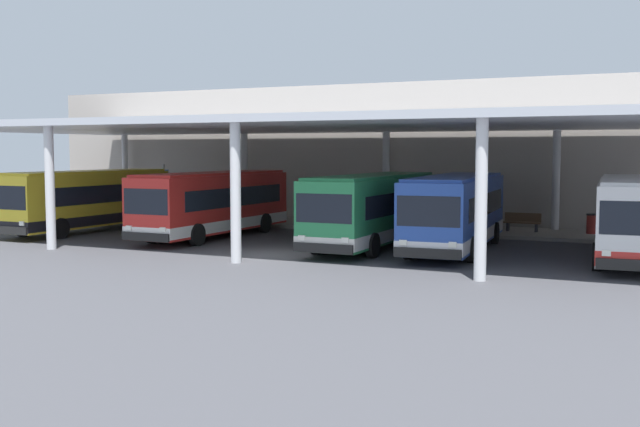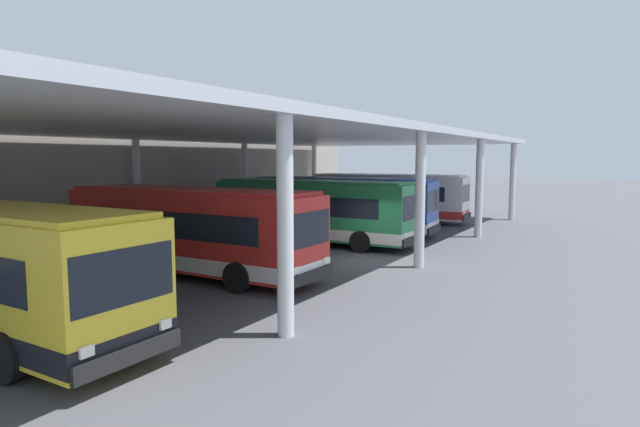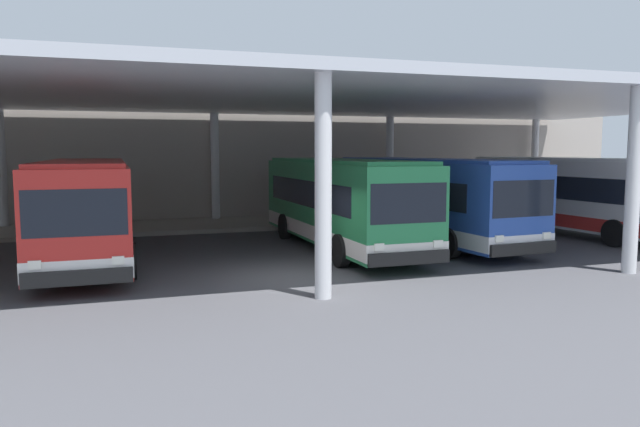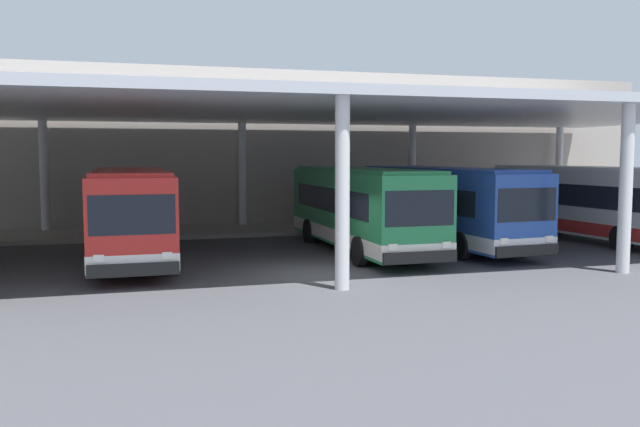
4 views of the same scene
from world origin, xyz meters
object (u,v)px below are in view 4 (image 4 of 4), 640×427
bus_middle_bay (361,208)px  trash_bin (455,211)px  bus_second_bay (131,213)px  bus_departing (586,202)px  bench_waiting (401,214)px  bus_far_bay (443,205)px

bus_middle_bay → trash_bin: bearing=44.1°
bus_second_bay → bus_middle_bay: bearing=-1.3°
bus_departing → bench_waiting: 9.14m
bus_departing → trash_bin: 7.94m
bus_far_bay → trash_bin: bearing=58.9°
bus_middle_bay → trash_bin: (8.25, 8.01, -0.98)m
bench_waiting → trash_bin: trash_bin is taller
bus_middle_bay → bench_waiting: 9.22m
bus_second_bay → bench_waiting: 15.39m
bus_departing → trash_bin: (-2.26, 7.55, -0.98)m
bench_waiting → trash_bin: size_ratio=1.84×
bench_waiting → trash_bin: (3.25, 0.32, 0.01)m
bus_far_bay → trash_bin: size_ratio=10.91×
bus_far_bay → bench_waiting: size_ratio=5.94×
bus_second_bay → bus_middle_bay: size_ratio=1.00×
bench_waiting → bus_second_bay: bearing=-150.8°
bus_far_bay → trash_bin: (4.64, 7.70, -0.98)m
bus_second_bay → bus_departing: (18.91, 0.28, 0.00)m
bus_middle_bay → bus_far_bay: size_ratio=0.99×
trash_bin → bus_far_bay: bearing=-121.1°
bus_middle_bay → bus_departing: bearing=2.5°
trash_bin → bus_departing: bearing=-73.3°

